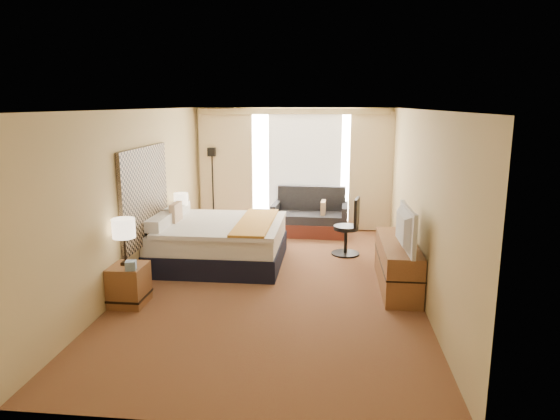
# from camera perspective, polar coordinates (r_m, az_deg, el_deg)

# --- Properties ---
(floor) EXTENTS (4.20, 7.00, 0.02)m
(floor) POSITION_cam_1_polar(r_m,az_deg,el_deg) (7.73, -0.60, -8.25)
(floor) COLOR #581E19
(floor) RESTS_ON ground
(ceiling) EXTENTS (4.20, 7.00, 0.02)m
(ceiling) POSITION_cam_1_polar(r_m,az_deg,el_deg) (7.24, -0.65, 11.42)
(ceiling) COLOR silver
(ceiling) RESTS_ON wall_back
(wall_back) EXTENTS (4.20, 0.02, 2.60)m
(wall_back) POSITION_cam_1_polar(r_m,az_deg,el_deg) (10.82, 1.53, 4.73)
(wall_back) COLOR tan
(wall_back) RESTS_ON ground
(wall_front) EXTENTS (4.20, 0.02, 2.60)m
(wall_front) POSITION_cam_1_polar(r_m,az_deg,el_deg) (4.03, -6.45, -8.05)
(wall_front) COLOR tan
(wall_front) RESTS_ON ground
(wall_left) EXTENTS (0.02, 7.00, 2.60)m
(wall_left) POSITION_cam_1_polar(r_m,az_deg,el_deg) (7.90, -15.95, 1.52)
(wall_left) COLOR tan
(wall_left) RESTS_ON ground
(wall_right) EXTENTS (0.02, 7.00, 2.60)m
(wall_right) POSITION_cam_1_polar(r_m,az_deg,el_deg) (7.43, 15.67, 0.90)
(wall_right) COLOR tan
(wall_right) RESTS_ON ground
(headboard) EXTENTS (0.06, 1.85, 1.50)m
(headboard) POSITION_cam_1_polar(r_m,az_deg,el_deg) (8.07, -15.15, 1.64)
(headboard) COLOR black
(headboard) RESTS_ON wall_left
(nightstand_left) EXTENTS (0.45, 0.52, 0.55)m
(nightstand_left) POSITION_cam_1_polar(r_m,az_deg,el_deg) (7.14, -16.88, -8.19)
(nightstand_left) COLOR brown
(nightstand_left) RESTS_ON floor
(nightstand_right) EXTENTS (0.45, 0.52, 0.55)m
(nightstand_right) POSITION_cam_1_polar(r_m,az_deg,el_deg) (9.38, -11.01, -3.03)
(nightstand_right) COLOR brown
(nightstand_right) RESTS_ON floor
(media_dresser) EXTENTS (0.50, 1.80, 0.70)m
(media_dresser) POSITION_cam_1_polar(r_m,az_deg,el_deg) (7.63, 13.26, -6.07)
(media_dresser) COLOR brown
(media_dresser) RESTS_ON floor
(window) EXTENTS (2.30, 0.02, 2.30)m
(window) POSITION_cam_1_polar(r_m,az_deg,el_deg) (10.77, 2.85, 4.79)
(window) COLOR silver
(window) RESTS_ON wall_back
(curtains) EXTENTS (4.12, 0.19, 2.56)m
(curtains) POSITION_cam_1_polar(r_m,az_deg,el_deg) (10.69, 1.47, 5.23)
(curtains) COLOR beige
(curtains) RESTS_ON floor
(bed) EXTENTS (2.13, 1.95, 1.03)m
(bed) POSITION_cam_1_polar(r_m,az_deg,el_deg) (8.58, -7.02, -3.59)
(bed) COLOR black
(bed) RESTS_ON floor
(loveseat) EXTENTS (1.58, 0.89, 0.97)m
(loveseat) POSITION_cam_1_polar(r_m,az_deg,el_deg) (10.45, 3.48, -1.02)
(loveseat) COLOR maroon
(loveseat) RESTS_ON floor
(floor_lamp) EXTENTS (0.22, 0.22, 1.76)m
(floor_lamp) POSITION_cam_1_polar(r_m,az_deg,el_deg) (10.90, -7.74, 4.38)
(floor_lamp) COLOR black
(floor_lamp) RESTS_ON floor
(desk_chair) EXTENTS (0.51, 0.51, 1.05)m
(desk_chair) POSITION_cam_1_polar(r_m,az_deg,el_deg) (9.04, 7.90, -2.24)
(desk_chair) COLOR black
(desk_chair) RESTS_ON floor
(lamp_left) EXTENTS (0.30, 0.30, 0.64)m
(lamp_left) POSITION_cam_1_polar(r_m,az_deg,el_deg) (6.96, -17.44, -2.11)
(lamp_left) COLOR black
(lamp_left) RESTS_ON nightstand_left
(lamp_right) EXTENTS (0.26, 0.26, 0.54)m
(lamp_right) POSITION_cam_1_polar(r_m,az_deg,el_deg) (9.24, -11.24, 1.15)
(lamp_right) COLOR black
(lamp_right) RESTS_ON nightstand_right
(tissue_box) EXTENTS (0.16, 0.16, 0.12)m
(tissue_box) POSITION_cam_1_polar(r_m,az_deg,el_deg) (6.84, -16.68, -6.09)
(tissue_box) COLOR #80A1C6
(tissue_box) RESTS_ON nightstand_left
(telephone) EXTENTS (0.21, 0.19, 0.07)m
(telephone) POSITION_cam_1_polar(r_m,az_deg,el_deg) (9.24, -10.78, -1.28)
(telephone) COLOR black
(telephone) RESTS_ON nightstand_right
(television) EXTENTS (0.18, 1.06, 0.61)m
(television) POSITION_cam_1_polar(r_m,az_deg,el_deg) (7.05, 13.51, -2.05)
(television) COLOR black
(television) RESTS_ON media_dresser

